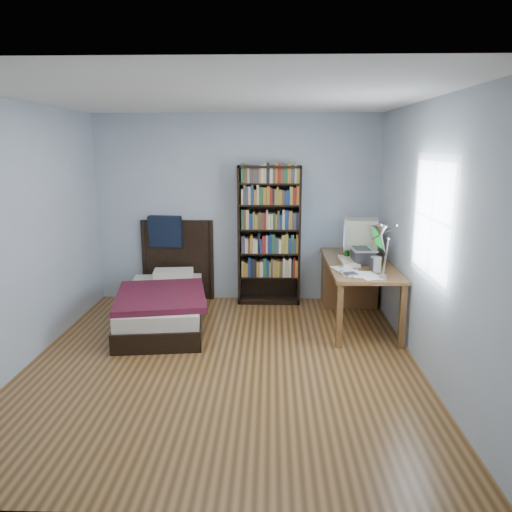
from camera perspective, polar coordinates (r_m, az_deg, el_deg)
name	(u,v)px	position (r m, az deg, el deg)	size (l,w,h in m)	color
room	(225,237)	(4.66, -3.61, 2.23)	(4.20, 4.24, 2.50)	#563919
desk	(352,277)	(6.56, 10.88, -2.41)	(0.75, 1.72, 0.73)	brown
crt_monitor	(360,235)	(6.37, 11.79, 2.42)	(0.47, 0.43, 0.47)	beige
laptop	(365,254)	(5.96, 12.30, 0.27)	(0.36, 0.37, 0.43)	#2D2D30
desk_lamp	(381,236)	(4.85, 14.14, 2.18)	(0.24, 0.54, 0.64)	#99999E
keyboard	(349,261)	(5.98, 10.54, -0.60)	(0.20, 0.51, 0.04)	beige
speaker	(376,264)	(5.61, 13.53, -0.91)	(0.08, 0.08, 0.17)	gray
soda_can	(347,255)	(6.17, 10.34, 0.15)	(0.06, 0.06, 0.11)	#07340D
mouse	(352,256)	(6.26, 10.96, -0.02)	(0.07, 0.12, 0.04)	silver
phone_silver	(342,267)	(5.71, 9.75, -1.26)	(0.05, 0.11, 0.02)	#B1B0B5
phone_grey	(341,271)	(5.53, 9.72, -1.73)	(0.04, 0.08, 0.02)	gray
external_drive	(351,274)	(5.40, 10.77, -2.08)	(0.12, 0.12, 0.03)	gray
bookshelf	(269,235)	(6.61, 1.51, 2.38)	(0.82, 0.30, 1.83)	black
bed	(165,300)	(6.13, -10.38, -4.98)	(1.20, 2.05, 1.16)	black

